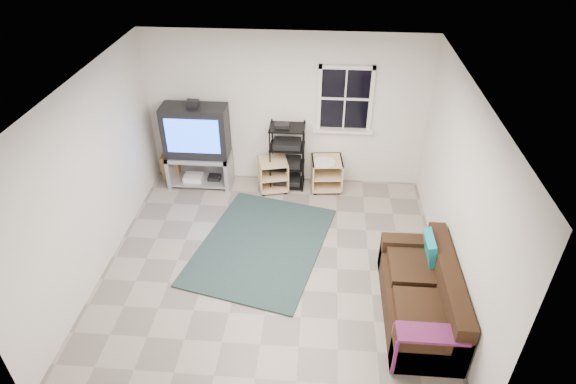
# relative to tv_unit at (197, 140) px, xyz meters

# --- Properties ---
(room) EXTENTS (4.60, 4.62, 4.60)m
(room) POSITION_rel_tv_unit_xyz_m (2.41, 0.26, 0.62)
(room) COLOR gray
(room) RESTS_ON ground
(tv_unit) EXTENTS (1.06, 0.53, 1.56)m
(tv_unit) POSITION_rel_tv_unit_xyz_m (0.00, 0.00, 0.00)
(tv_unit) COLOR #9898A0
(tv_unit) RESTS_ON ground
(av_rack) EXTENTS (0.58, 0.42, 1.16)m
(av_rack) POSITION_rel_tv_unit_xyz_m (1.50, 0.06, -0.35)
(av_rack) COLOR black
(av_rack) RESTS_ON ground
(side_table_left) EXTENTS (0.57, 0.57, 0.56)m
(side_table_left) POSITION_rel_tv_unit_xyz_m (1.26, -0.05, -0.56)
(side_table_left) COLOR #D9BC85
(side_table_left) RESTS_ON ground
(side_table_right) EXTENTS (0.55, 0.56, 0.58)m
(side_table_right) POSITION_rel_tv_unit_xyz_m (2.17, 0.04, -0.53)
(side_table_right) COLOR #D9BC85
(side_table_right) RESTS_ON ground
(sofa) EXTENTS (0.81, 1.82, 0.83)m
(sofa) POSITION_rel_tv_unit_xyz_m (3.37, -2.74, -0.56)
(sofa) COLOR black
(sofa) RESTS_ON ground
(shag_rug) EXTENTS (2.18, 2.65, 0.03)m
(shag_rug) POSITION_rel_tv_unit_xyz_m (1.25, -1.61, -0.84)
(shag_rug) COLOR black
(shag_rug) RESTS_ON ground
(paper_bag) EXTENTS (0.31, 0.21, 0.44)m
(paper_bag) POSITION_rel_tv_unit_xyz_m (-0.57, 0.13, -0.64)
(paper_bag) COLOR olive
(paper_bag) RESTS_ON ground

